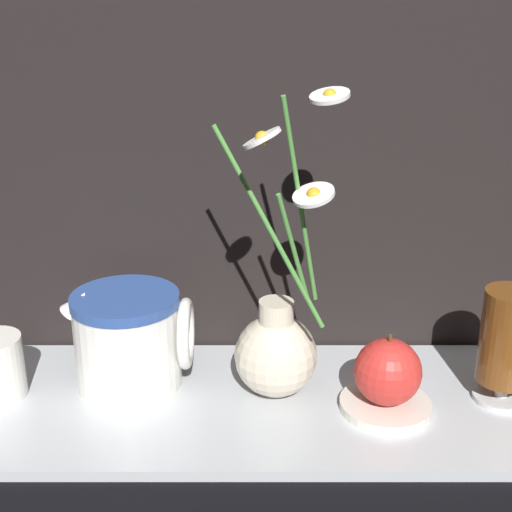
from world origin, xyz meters
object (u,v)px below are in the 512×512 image
Objects in this scene: tea_glass at (509,341)px; orange_fruit at (389,372)px; vase_with_flowers at (278,347)px; ceramic_pitcher at (130,336)px.

tea_glass is 1.62× the size of orange_fruit.
vase_with_flowers reaches higher than tea_glass.
orange_fruit is (0.29, -0.05, -0.02)m from ceramic_pitcher.
vase_with_flowers reaches higher than orange_fruit.
vase_with_flowers is 2.37× the size of ceramic_pitcher.
ceramic_pitcher reaches higher than orange_fruit.
vase_with_flowers reaches higher than ceramic_pitcher.
tea_glass is at bearing -4.60° from ceramic_pitcher.
orange_fruit is (-0.14, -0.02, -0.03)m from tea_glass.
vase_with_flowers is 0.13m from orange_fruit.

